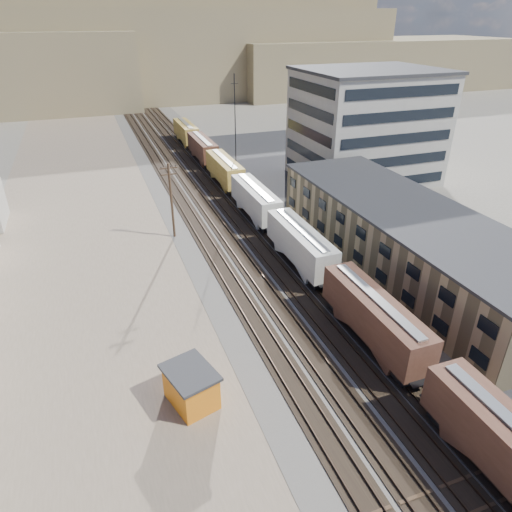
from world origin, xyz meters
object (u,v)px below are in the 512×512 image
object	(u,v)px
maintenance_shed	(191,386)
parked_car_blue	(372,199)
utility_pole_north	(171,199)
freight_train	(275,219)

from	to	relation	value
maintenance_shed	parked_car_blue	world-z (taller)	maintenance_shed
parked_car_blue	utility_pole_north	bearing A→B (deg)	150.01
freight_train	utility_pole_north	bearing A→B (deg)	157.06
maintenance_shed	parked_car_blue	xyz separation A→B (m)	(35.52, 30.50, -0.72)
utility_pole_north	parked_car_blue	world-z (taller)	utility_pole_north
freight_train	parked_car_blue	world-z (taller)	freight_train
utility_pole_north	maintenance_shed	size ratio (longest dim) A/B	2.03
freight_train	maintenance_shed	bearing A→B (deg)	-124.63
maintenance_shed	parked_car_blue	distance (m)	46.83
maintenance_shed	freight_train	bearing A→B (deg)	55.37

